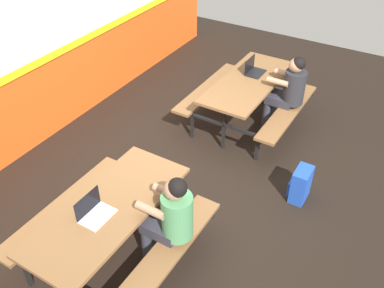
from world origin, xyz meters
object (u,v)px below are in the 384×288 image
Objects in this scene: student_nearer at (170,216)px; student_further at (288,89)px; picnic_table_right at (247,91)px; laptop_silver at (94,212)px; laptop_dark at (254,70)px; backpack_dark at (300,185)px; picnic_table_left at (110,219)px.

student_nearer and student_further have the same top height.
laptop_silver is (-3.11, 0.15, 0.21)m from picnic_table_right.
laptop_dark is 0.73× the size of backpack_dark.
backpack_dark is at bearing -137.11° from laptop_dark.
student_further is 0.61m from laptop_dark.
student_nearer is at bearing 177.86° from student_further.
student_further reaches higher than laptop_silver.
picnic_table_right is at bearing -171.96° from laptop_dark.
picnic_table_left is at bearing 167.88° from student_further.
student_further is 2.74× the size of backpack_dark.
picnic_table_right is 2.77m from student_nearer.
picnic_table_left is at bearing -14.67° from laptop_silver.
laptop_dark is at bearing -1.88° from laptop_silver.
student_nearer reaches higher than laptop_silver.
student_nearer is at bearing -67.46° from picnic_table_left.
picnic_table_left is 1.00× the size of picnic_table_right.
student_further is at bearing 28.74° from backpack_dark.
picnic_table_left is 0.62m from student_nearer.
student_nearer is 3.75× the size of laptop_dark.
student_nearer reaches higher than laptop_dark.
laptop_dark is at bearing 42.89° from backpack_dark.
student_further reaches higher than picnic_table_right.
student_further is at bearing -2.14° from student_nearer.
picnic_table_left is 4.06× the size of backpack_dark.
picnic_table_right is at bearing 9.36° from student_nearer.
laptop_silver reaches higher than backpack_dark.
picnic_table_right is (2.97, -0.11, 0.00)m from picnic_table_left.
laptop_silver is at bearing 144.82° from backpack_dark.
student_further is 3.75× the size of laptop_dark.
student_nearer is (0.23, -0.56, 0.13)m from picnic_table_left.
laptop_dark is (0.12, 0.59, 0.08)m from student_further.
laptop_dark reaches higher than picnic_table_right.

